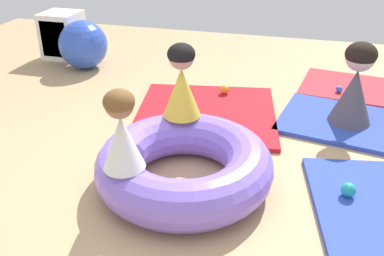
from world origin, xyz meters
The scene contains 14 objects.
ground_plane centered at (0.00, 0.00, 0.00)m, with size 8.00×8.00×0.00m, color tan.
gym_mat_center_rear centered at (1.42, 2.15, 0.02)m, with size 1.12×0.81×0.04m, color red.
gym_mat_near_right centered at (0.03, 1.16, 0.02)m, with size 1.26×1.25×0.04m, color #B21923.
gym_mat_far_left centered at (1.28, 1.30, 0.02)m, with size 1.15×0.86×0.04m, color #2D47B7.
inflatable_cushion centered at (0.14, 0.06, 0.16)m, with size 1.21×1.21×0.32m, color #8466E0.
child_in_yellow centered at (0.00, 0.48, 0.59)m, with size 0.40×0.40×0.55m.
child_in_white centered at (-0.13, -0.29, 0.57)m, with size 0.30×0.30×0.50m.
adult_seated centered at (1.28, 1.30, 0.39)m, with size 0.38×0.38×0.71m.
play_ball_green centered at (0.32, 0.68, 0.09)m, with size 0.10×0.10×0.10m, color green.
play_ball_orange centered at (0.11, 1.62, 0.09)m, with size 0.09×0.09×0.09m, color orange.
play_ball_teal centered at (1.22, 0.16, 0.09)m, with size 0.10×0.10×0.10m, color teal.
play_ball_blue centered at (1.22, 1.95, 0.07)m, with size 0.07×0.07×0.07m, color blue.
exercise_ball_large centered at (-1.67, 2.04, 0.28)m, with size 0.56×0.56×0.56m, color blue.
storage_cube centered at (-2.12, 2.34, 0.28)m, with size 0.44×0.44×0.56m.
Camera 1 is at (0.83, -2.26, 1.72)m, focal length 39.55 mm.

